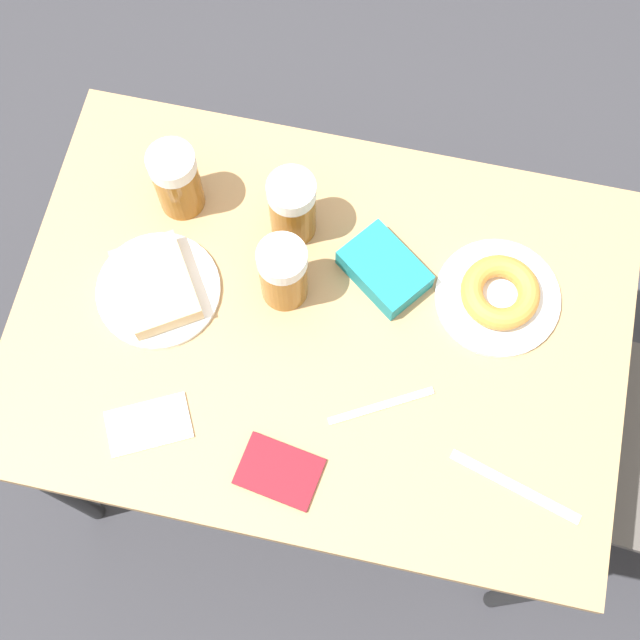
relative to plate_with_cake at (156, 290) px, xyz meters
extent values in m
plane|color=#333338|center=(0.00, 0.28, -0.76)|extent=(8.00, 8.00, 0.00)
cube|color=tan|center=(0.00, 0.28, -0.03)|extent=(0.72, 1.02, 0.03)
cylinder|color=black|center=(-0.32, -0.19, -0.41)|extent=(0.04, 0.04, 0.72)
cylinder|color=black|center=(0.31, -0.19, -0.41)|extent=(0.04, 0.04, 0.72)
cylinder|color=black|center=(-0.32, 0.75, -0.41)|extent=(0.04, 0.04, 0.72)
cylinder|color=black|center=(0.31, 0.75, -0.41)|extent=(0.04, 0.04, 0.72)
cylinder|color=#514C47|center=(-0.17, 0.87, -0.54)|extent=(0.03, 0.03, 0.44)
cylinder|color=#514C47|center=(0.18, 0.85, -0.54)|extent=(0.03, 0.03, 0.44)
cylinder|color=white|center=(0.00, 0.00, -0.01)|extent=(0.21, 0.21, 0.01)
cube|color=#D1B27F|center=(0.00, 0.00, 0.01)|extent=(0.19, 0.18, 0.04)
cylinder|color=white|center=(-0.11, 0.56, -0.01)|extent=(0.21, 0.21, 0.01)
torus|color=#D18938|center=(-0.11, 0.56, 0.01)|extent=(0.13, 0.13, 0.04)
cylinder|color=#8C5619|center=(-0.17, 0.20, 0.04)|extent=(0.08, 0.08, 0.12)
cylinder|color=white|center=(-0.17, 0.20, 0.11)|extent=(0.08, 0.08, 0.03)
cylinder|color=#8C5619|center=(-0.05, 0.21, 0.04)|extent=(0.08, 0.08, 0.12)
cylinder|color=white|center=(-0.05, 0.21, 0.11)|extent=(0.08, 0.08, 0.03)
cylinder|color=#8C5619|center=(-0.18, 0.00, 0.04)|extent=(0.08, 0.08, 0.12)
cylinder|color=white|center=(-0.18, 0.00, 0.11)|extent=(0.08, 0.08, 0.03)
cube|color=white|center=(0.22, 0.05, -0.02)|extent=(0.13, 0.15, 0.00)
cube|color=silver|center=(0.11, 0.40, -0.02)|extent=(0.10, 0.16, 0.00)
cube|color=silver|center=(0.19, 0.63, -0.02)|extent=(0.08, 0.21, 0.00)
cube|color=maroon|center=(0.25, 0.27, -0.02)|extent=(0.11, 0.14, 0.01)
cube|color=teal|center=(-0.11, 0.37, 0.00)|extent=(0.16, 0.17, 0.04)
camera|label=1|loc=(0.47, 0.38, 1.38)|focal=50.00mm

